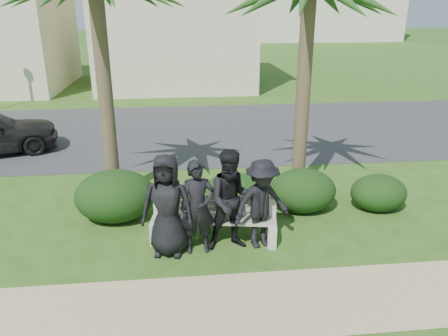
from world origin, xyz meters
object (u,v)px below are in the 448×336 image
Objects in this scene: man_a at (167,205)px; man_d at (262,204)px; park_bench at (213,222)px; man_c at (232,200)px; man_b at (198,207)px.

man_a reaches higher than man_d.
park_bench is 1.28× the size of man_c.
man_d is (1.68, 0.06, -0.09)m from man_a.
man_b reaches higher than man_d.
man_d is at bearing -9.15° from park_bench.
man_b is 1.15m from man_d.
park_bench is at bearing 143.75° from man_d.
park_bench is at bearing 33.05° from man_a.
man_b is at bearing -178.21° from man_c.
man_c reaches higher than man_b.
man_a is 1.08× the size of man_b.
park_bench is 1.40× the size of man_b.
park_bench is 1.30× the size of man_a.
man_c is 0.54m from man_d.
man_c is at bearing 0.73° from man_b.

